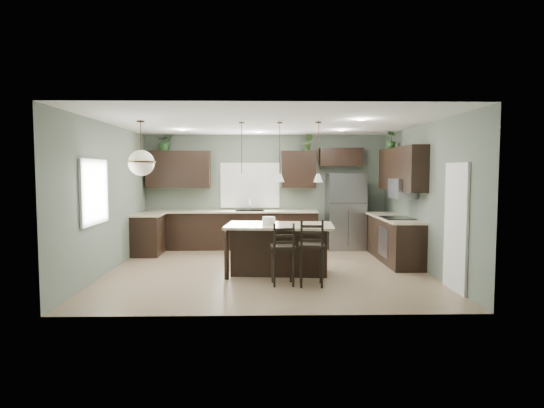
% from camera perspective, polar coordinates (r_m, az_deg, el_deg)
% --- Properties ---
extents(ground, '(6.00, 6.00, 0.00)m').
position_cam_1_polar(ground, '(8.84, -0.60, -8.30)').
color(ground, '#9E8466').
rests_on(ground, ground).
extents(pantry_door, '(0.04, 0.82, 2.04)m').
position_cam_1_polar(pantry_door, '(7.77, 22.07, -2.71)').
color(pantry_door, white).
rests_on(pantry_door, ground).
extents(window_back, '(1.35, 0.02, 1.00)m').
position_cam_1_polar(window_back, '(11.38, -2.78, 2.36)').
color(window_back, white).
rests_on(window_back, room_shell).
extents(window_left, '(0.02, 1.10, 1.00)m').
position_cam_1_polar(window_left, '(8.36, -21.47, 1.42)').
color(window_left, white).
rests_on(window_left, room_shell).
extents(left_return_cabs, '(0.60, 0.90, 0.90)m').
position_cam_1_polar(left_return_cabs, '(10.76, -15.27, -3.77)').
color(left_return_cabs, black).
rests_on(left_return_cabs, ground).
extents(left_return_countertop, '(0.66, 0.96, 0.04)m').
position_cam_1_polar(left_return_countertop, '(10.70, -15.22, -1.28)').
color(left_return_countertop, beige).
rests_on(left_return_countertop, left_return_cabs).
extents(back_lower_cabs, '(4.20, 0.60, 0.90)m').
position_cam_1_polar(back_lower_cabs, '(11.20, -5.10, -3.33)').
color(back_lower_cabs, black).
rests_on(back_lower_cabs, ground).
extents(back_countertop, '(4.20, 0.66, 0.04)m').
position_cam_1_polar(back_countertop, '(11.13, -5.12, -0.94)').
color(back_countertop, beige).
rests_on(back_countertop, back_lower_cabs).
extents(sink_inset, '(0.70, 0.45, 0.01)m').
position_cam_1_polar(sink_inset, '(11.11, -2.81, -0.86)').
color(sink_inset, gray).
rests_on(sink_inset, back_countertop).
extents(faucet, '(0.02, 0.02, 0.28)m').
position_cam_1_polar(faucet, '(11.07, -2.81, -0.13)').
color(faucet, silver).
rests_on(faucet, back_countertop).
extents(back_upper_left, '(1.55, 0.34, 0.90)m').
position_cam_1_polar(back_upper_left, '(11.40, -11.66, 4.29)').
color(back_upper_left, black).
rests_on(back_upper_left, room_shell).
extents(back_upper_right, '(0.85, 0.34, 0.90)m').
position_cam_1_polar(back_upper_right, '(11.25, 3.34, 4.37)').
color(back_upper_right, black).
rests_on(back_upper_right, room_shell).
extents(fridge_header, '(1.05, 0.34, 0.45)m').
position_cam_1_polar(fridge_header, '(11.39, 8.64, 5.84)').
color(fridge_header, black).
rests_on(fridge_header, room_shell).
extents(right_lower_cabs, '(0.60, 2.35, 0.90)m').
position_cam_1_polar(right_lower_cabs, '(10.02, 15.02, -4.35)').
color(right_lower_cabs, black).
rests_on(right_lower_cabs, ground).
extents(right_countertop, '(0.66, 2.35, 0.04)m').
position_cam_1_polar(right_countertop, '(9.95, 14.96, -1.67)').
color(right_countertop, beige).
rests_on(right_countertop, right_lower_cabs).
extents(cooktop, '(0.58, 0.75, 0.02)m').
position_cam_1_polar(cooktop, '(9.69, 15.42, -1.69)').
color(cooktop, black).
rests_on(cooktop, right_countertop).
extents(wall_oven_front, '(0.01, 0.72, 0.60)m').
position_cam_1_polar(wall_oven_front, '(9.67, 13.74, -4.62)').
color(wall_oven_front, gray).
rests_on(wall_oven_front, right_lower_cabs).
extents(right_upper_cabs, '(0.34, 2.35, 0.90)m').
position_cam_1_polar(right_upper_cabs, '(9.95, 15.91, 4.25)').
color(right_upper_cabs, black).
rests_on(right_upper_cabs, room_shell).
extents(microwave, '(0.40, 0.75, 0.40)m').
position_cam_1_polar(microwave, '(9.68, 16.06, 1.88)').
color(microwave, gray).
rests_on(microwave, right_upper_cabs).
extents(refrigerator, '(0.90, 0.74, 1.85)m').
position_cam_1_polar(refrigerator, '(11.23, 9.21, -0.91)').
color(refrigerator, gray).
rests_on(refrigerator, ground).
extents(kitchen_island, '(2.05, 1.28, 0.92)m').
position_cam_1_polar(kitchen_island, '(8.44, 0.96, -5.69)').
color(kitchen_island, black).
rests_on(kitchen_island, ground).
extents(serving_dish, '(0.24, 0.24, 0.14)m').
position_cam_1_polar(serving_dish, '(8.38, -0.40, -2.09)').
color(serving_dish, white).
rests_on(serving_dish, kitchen_island).
extents(bar_stool_center, '(0.42, 0.42, 1.06)m').
position_cam_1_polar(bar_stool_center, '(7.62, 1.36, -6.25)').
color(bar_stool_center, black).
rests_on(bar_stool_center, ground).
extents(bar_stool_right, '(0.44, 0.44, 1.12)m').
position_cam_1_polar(bar_stool_right, '(7.59, 4.96, -6.08)').
color(bar_stool_right, black).
rests_on(bar_stool_right, ground).
extents(pendant_left, '(0.17, 0.17, 1.10)m').
position_cam_1_polar(pendant_left, '(8.39, -3.84, 6.49)').
color(pendant_left, white).
rests_on(pendant_left, room_shell).
extents(pendant_center, '(0.17, 0.17, 1.10)m').
position_cam_1_polar(pendant_center, '(8.33, 0.97, 6.52)').
color(pendant_center, silver).
rests_on(pendant_center, room_shell).
extents(pendant_right, '(0.17, 0.17, 1.10)m').
position_cam_1_polar(pendant_right, '(8.32, 5.83, 6.50)').
color(pendant_right, silver).
rests_on(pendant_right, room_shell).
extents(chandelier, '(0.50, 0.50, 0.98)m').
position_cam_1_polar(chandelier, '(8.43, -16.11, 6.74)').
color(chandelier, '#F8F0CB').
rests_on(chandelier, room_shell).
extents(plant_back_left, '(0.42, 0.37, 0.46)m').
position_cam_1_polar(plant_back_left, '(11.45, -13.23, 7.68)').
color(plant_back_left, '#23491F').
rests_on(plant_back_left, back_upper_left).
extents(plant_back_right, '(0.28, 0.25, 0.43)m').
position_cam_1_polar(plant_back_right, '(11.26, 4.55, 7.75)').
color(plant_back_right, '#345224').
rests_on(plant_back_right, back_upper_right).
extents(plant_right_wall, '(0.30, 0.30, 0.41)m').
position_cam_1_polar(plant_right_wall, '(10.64, 14.69, 7.78)').
color(plant_right_wall, '#284D22').
rests_on(plant_right_wall, right_upper_cabs).
extents(room_shell, '(6.00, 6.00, 6.00)m').
position_cam_1_polar(room_shell, '(8.64, -0.61, 2.78)').
color(room_shell, '#5D6A5C').
rests_on(room_shell, ground).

